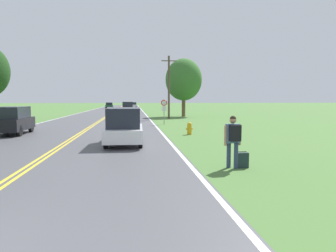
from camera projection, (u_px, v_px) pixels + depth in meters
name	position (u px, v px, depth m)	size (l,w,h in m)	color
hitchhiker_person	(233.00, 136.00, 10.06)	(0.60, 0.44, 1.79)	navy
suitcase	(242.00, 160.00, 10.20)	(0.45, 0.20, 0.57)	#19282D
fire_hydrant	(189.00, 128.00, 19.90)	(0.46, 0.30, 0.83)	gold
traffic_sign	(164.00, 106.00, 27.64)	(0.60, 0.10, 2.33)	gray
utility_pole_midground	(169.00, 86.00, 36.00)	(1.80, 0.24, 7.54)	brown
tree_left_verge	(184.00, 80.00, 40.60)	(4.94, 4.94, 7.86)	brown
car_white_van_approaching	(124.00, 126.00, 15.50)	(1.92, 4.19, 1.90)	black
car_black_van_mid_near	(12.00, 120.00, 19.92)	(2.00, 4.06, 1.85)	black
car_champagne_van_mid_far	(127.00, 107.00, 51.54)	(2.12, 4.71, 1.93)	black
car_dark_green_van_receding	(109.00, 105.00, 81.39)	(2.11, 4.78, 1.53)	black
car_silver_hatchback_distant	(133.00, 105.00, 87.84)	(2.10, 4.29, 1.53)	black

